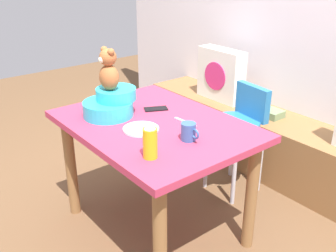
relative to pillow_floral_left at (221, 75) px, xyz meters
The scene contains 14 objects.
ground_plane 1.46m from the pillow_floral_left, 62.90° to the right, with size 8.00×8.00×0.00m, color brown.
back_wall 0.90m from the pillow_floral_left, 26.28° to the left, with size 4.40×0.10×2.60m, color silver.
window_bench 0.74m from the pillow_floral_left, ahead, with size 2.60×0.44×0.46m, color olive.
pillow_floral_left is the anchor object (origin of this frame).
book_stack 0.56m from the pillow_floral_left, ahead, with size 0.20×0.14×0.06m, color #6C855B.
dining_table 1.29m from the pillow_floral_left, 62.90° to the right, with size 1.14×0.84×0.74m.
highchair 0.73m from the pillow_floral_left, 35.70° to the right, with size 0.35×0.48×0.79m.
infant_seat_teal 1.33m from the pillow_floral_left, 75.41° to the right, with size 0.30×0.33×0.16m.
teddy_bear 1.37m from the pillow_floral_left, 75.41° to the right, with size 0.13×0.12×0.25m.
ketchup_bottle 1.70m from the pillow_floral_left, 57.18° to the right, with size 0.07×0.07×0.18m.
coffee_mug 1.45m from the pillow_floral_left, 52.28° to the right, with size 0.12×0.08×0.09m.
dinner_plate_near 1.42m from the pillow_floral_left, 63.76° to the right, with size 0.20×0.20×0.01m, color white.
cell_phone 1.11m from the pillow_floral_left, 67.18° to the right, with size 0.07×0.14×0.01m, color black.
table_fork 1.23m from the pillow_floral_left, 55.34° to the right, with size 0.02×0.17×0.01m, color silver.
Camera 1 is at (1.67, -1.23, 1.63)m, focal length 41.94 mm.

